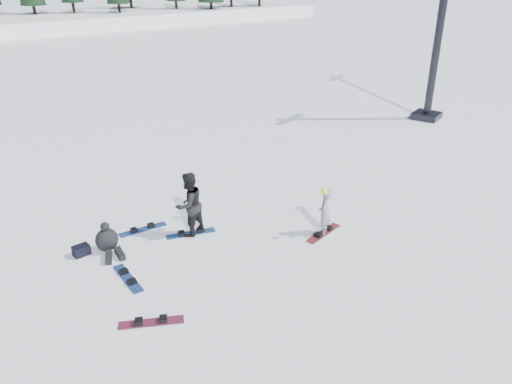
# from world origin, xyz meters

# --- Properties ---
(ground) EXTENTS (420.00, 420.00, 0.00)m
(ground) POSITION_xyz_m (0.00, 0.00, 0.00)
(ground) COLOR white
(ground) RESTS_ON ground
(lift_tower) EXTENTS (2.33, 1.65, 8.63)m
(lift_tower) POSITION_xyz_m (14.87, 4.72, 3.51)
(lift_tower) COLOR black
(lift_tower) RESTS_ON ground
(snowboarder_woman) EXTENTS (0.64, 0.61, 1.62)m
(snowboarder_woman) POSITION_xyz_m (2.20, -1.19, 0.75)
(snowboarder_woman) COLOR #97969B
(snowboarder_woman) RESTS_ON ground
(snowboarder_man) EXTENTS (1.14, 0.99, 2.01)m
(snowboarder_man) POSITION_xyz_m (-1.11, 1.16, 1.01)
(snowboarder_man) COLOR black
(snowboarder_man) RESTS_ON ground
(seated_rider) EXTENTS (0.77, 1.15, 0.91)m
(seated_rider) POSITION_xyz_m (-3.52, 1.64, 0.35)
(seated_rider) COLOR black
(seated_rider) RESTS_ON ground
(gear_bag) EXTENTS (0.48, 0.35, 0.30)m
(gear_bag) POSITION_xyz_m (-4.22, 1.90, 0.15)
(gear_bag) COLOR black
(gear_bag) RESTS_ON ground
(snowboard_woman) EXTENTS (1.52, 0.62, 0.03)m
(snowboard_woman) POSITION_xyz_m (2.21, -1.18, 0.01)
(snowboard_woman) COLOR maroon
(snowboard_woman) RESTS_ON ground
(snowboard_man) EXTENTS (1.52, 0.68, 0.03)m
(snowboard_man) POSITION_xyz_m (-1.11, 1.16, 0.01)
(snowboard_man) COLOR #1D539F
(snowboard_man) RESTS_ON ground
(snowboard_loose_c) EXTENTS (1.51, 0.36, 0.03)m
(snowboard_loose_c) POSITION_xyz_m (-2.21, 2.24, 0.01)
(snowboard_loose_c) COLOR #1C439C
(snowboard_loose_c) RESTS_ON ground
(snowboard_loose_b) EXTENTS (1.47, 0.91, 0.03)m
(snowboard_loose_b) POSITION_xyz_m (-3.85, -1.95, 0.01)
(snowboard_loose_b) COLOR maroon
(snowboard_loose_b) RESTS_ON ground
(snowboard_loose_a) EXTENTS (0.29, 1.50, 0.03)m
(snowboard_loose_a) POSITION_xyz_m (-3.61, 0.03, 0.01)
(snowboard_loose_a) COLOR #1B3E98
(snowboard_loose_a) RESTS_ON ground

